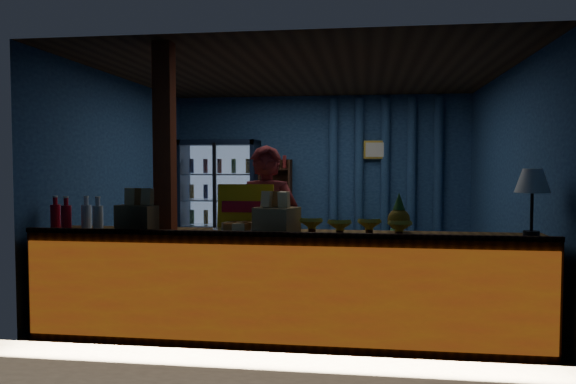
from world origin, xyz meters
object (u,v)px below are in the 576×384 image
object	(u,v)px
green_chair	(385,251)
table_lamp	(532,183)
pastry_tray	(241,228)
shopkeeper	(267,234)

from	to	relation	value
green_chair	table_lamp	bearing A→B (deg)	77.90
green_chair	pastry_tray	size ratio (longest dim) A/B	1.30
green_chair	pastry_tray	world-z (taller)	pastry_tray
table_lamp	green_chair	bearing A→B (deg)	107.85
green_chair	table_lamp	world-z (taller)	table_lamp
shopkeeper	green_chair	distance (m)	3.05
pastry_tray	green_chair	bearing A→B (deg)	67.59
shopkeeper	green_chair	size ratio (longest dim) A/B	2.67
shopkeeper	table_lamp	world-z (taller)	shopkeeper
table_lamp	shopkeeper	bearing A→B (deg)	166.17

